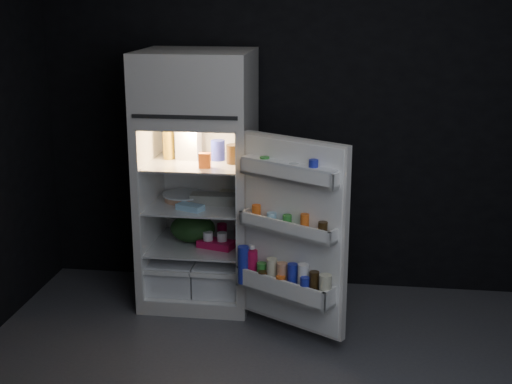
# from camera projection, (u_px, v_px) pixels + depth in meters

# --- Properties ---
(wall_back) EXTENTS (4.00, 0.00, 2.70)m
(wall_back) POSITION_uv_depth(u_px,v_px,m) (314.00, 108.00, 5.13)
(wall_back) COLOR black
(wall_back) RESTS_ON ground
(wall_front) EXTENTS (4.00, 0.00, 2.70)m
(wall_front) POSITION_uv_depth(u_px,v_px,m) (241.00, 306.00, 1.88)
(wall_front) COLOR black
(wall_front) RESTS_ON ground
(refrigerator) EXTENTS (0.76, 0.71, 1.78)m
(refrigerator) POSITION_uv_depth(u_px,v_px,m) (198.00, 170.00, 4.97)
(refrigerator) COLOR silver
(refrigerator) RESTS_ON ground
(fridge_door) EXTENTS (0.72, 0.53, 1.22)m
(fridge_door) POSITION_uv_depth(u_px,v_px,m) (291.00, 239.00, 4.41)
(fridge_door) COLOR silver
(fridge_door) RESTS_ON ground
(milk_jug) EXTENTS (0.16, 0.16, 0.24)m
(milk_jug) POSITION_uv_depth(u_px,v_px,m) (189.00, 142.00, 4.97)
(milk_jug) COLOR white
(milk_jug) RESTS_ON refrigerator
(mayo_jar) EXTENTS (0.13, 0.13, 0.14)m
(mayo_jar) POSITION_uv_depth(u_px,v_px,m) (218.00, 150.00, 4.93)
(mayo_jar) COLOR #1D27A1
(mayo_jar) RESTS_ON refrigerator
(jam_jar) EXTENTS (0.11, 0.11, 0.13)m
(jam_jar) POSITION_uv_depth(u_px,v_px,m) (234.00, 154.00, 4.84)
(jam_jar) COLOR black
(jam_jar) RESTS_ON refrigerator
(amber_bottle) EXTENTS (0.10, 0.10, 0.22)m
(amber_bottle) POSITION_uv_depth(u_px,v_px,m) (169.00, 143.00, 4.96)
(amber_bottle) COLOR gold
(amber_bottle) RESTS_ON refrigerator
(small_carton) EXTENTS (0.08, 0.06, 0.10)m
(small_carton) POSITION_uv_depth(u_px,v_px,m) (205.00, 160.00, 4.72)
(small_carton) COLOR orange
(small_carton) RESTS_ON refrigerator
(egg_carton) EXTENTS (0.33, 0.13, 0.07)m
(egg_carton) POSITION_uv_depth(u_px,v_px,m) (214.00, 199.00, 4.96)
(egg_carton) COLOR gray
(egg_carton) RESTS_ON refrigerator
(pie) EXTENTS (0.37, 0.37, 0.04)m
(pie) POSITION_uv_depth(u_px,v_px,m) (184.00, 198.00, 5.05)
(pie) COLOR tan
(pie) RESTS_ON refrigerator
(flat_package) EXTENTS (0.21, 0.16, 0.04)m
(flat_package) POSITION_uv_depth(u_px,v_px,m) (190.00, 207.00, 4.83)
(flat_package) COLOR #97CBEA
(flat_package) RESTS_ON refrigerator
(wrapped_pkg) EXTENTS (0.12, 0.11, 0.05)m
(wrapped_pkg) POSITION_uv_depth(u_px,v_px,m) (228.00, 194.00, 5.12)
(wrapped_pkg) COLOR beige
(wrapped_pkg) RESTS_ON refrigerator
(produce_bag) EXTENTS (0.41, 0.38, 0.20)m
(produce_bag) POSITION_uv_depth(u_px,v_px,m) (193.00, 228.00, 5.09)
(produce_bag) COLOR #193815
(produce_bag) RESTS_ON refrigerator
(yogurt_tray) EXTENTS (0.28, 0.20, 0.05)m
(yogurt_tray) POSITION_uv_depth(u_px,v_px,m) (216.00, 244.00, 4.99)
(yogurt_tray) COLOR #C01043
(yogurt_tray) RESTS_ON refrigerator
(small_can_red) EXTENTS (0.09, 0.09, 0.09)m
(small_can_red) POSITION_uv_depth(u_px,v_px,m) (222.00, 230.00, 5.22)
(small_can_red) COLOR #C01043
(small_can_red) RESTS_ON refrigerator
(small_can_silver) EXTENTS (0.08, 0.08, 0.09)m
(small_can_silver) POSITION_uv_depth(u_px,v_px,m) (239.00, 232.00, 5.18)
(small_can_silver) COLOR silver
(small_can_silver) RESTS_ON refrigerator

